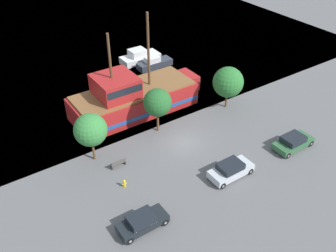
{
  "coord_description": "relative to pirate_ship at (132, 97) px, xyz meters",
  "views": [
    {
      "loc": [
        -18.84,
        -25.06,
        24.19
      ],
      "look_at": [
        -0.56,
        2.0,
        1.2
      ],
      "focal_mm": 40.0,
      "sensor_mm": 36.0,
      "label": 1
    }
  ],
  "objects": [
    {
      "name": "parked_car_curb_mid",
      "position": [
        1.98,
        -14.97,
        -1.11
      ],
      "size": [
        4.36,
        1.95,
        1.55
      ],
      "color": "#B7BCC6",
      "rests_on": "ground_plane"
    },
    {
      "name": "tree_row_east",
      "position": [
        -7.56,
        -5.54,
        1.68
      ],
      "size": [
        3.22,
        3.22,
        5.18
      ],
      "color": "brown",
      "rests_on": "ground_plane"
    },
    {
      "name": "parked_car_curb_front",
      "position": [
        -8.03,
        -15.63,
        -1.16
      ],
      "size": [
        4.16,
        1.78,
        1.46
      ],
      "color": "black",
      "rests_on": "ground_plane"
    },
    {
      "name": "bench_promenade_east",
      "position": [
        -6.13,
        -7.93,
        -1.45
      ],
      "size": [
        1.54,
        0.45,
        0.85
      ],
      "color": "#4C4742",
      "rests_on": "ground_plane"
    },
    {
      "name": "tree_row_midwest",
      "position": [
        9.8,
        -5.43,
        1.47
      ],
      "size": [
        3.61,
        3.61,
        5.15
      ],
      "color": "brown",
      "rests_on": "ground_plane"
    },
    {
      "name": "ground_plane",
      "position": [
        1.31,
        -8.33,
        -1.88
      ],
      "size": [
        160.0,
        160.0,
        0.0
      ],
      "primitive_type": "plane",
      "color": "#5B5B5E"
    },
    {
      "name": "moored_boat_dockside",
      "position": [
        8.36,
        8.5,
        -1.24
      ],
      "size": [
        5.16,
        1.8,
        1.68
      ],
      "color": "#2D333D",
      "rests_on": "water_surface"
    },
    {
      "name": "fire_hydrant",
      "position": [
        -6.95,
        -10.64,
        -1.46
      ],
      "size": [
        0.42,
        0.25,
        0.76
      ],
      "color": "yellow",
      "rests_on": "ground_plane"
    },
    {
      "name": "pirate_ship",
      "position": [
        0.0,
        0.0,
        0.0
      ],
      "size": [
        15.93,
        5.78,
        11.46
      ],
      "color": "#A31E1E",
      "rests_on": "water_surface"
    },
    {
      "name": "parked_car_curb_rear",
      "position": [
        10.21,
        -15.34,
        -1.16
      ],
      "size": [
        4.41,
        2.01,
        1.45
      ],
      "color": "#2D5B38",
      "rests_on": "ground_plane"
    },
    {
      "name": "water_surface",
      "position": [
        1.31,
        35.67,
        -1.88
      ],
      "size": [
        80.0,
        80.0,
        0.0
      ],
      "primitive_type": "plane",
      "color": "#38667F",
      "rests_on": "ground"
    },
    {
      "name": "moored_boat_outer",
      "position": [
        7.59,
        11.31,
        -1.14
      ],
      "size": [
        5.82,
        2.52,
        1.98
      ],
      "color": "silver",
      "rests_on": "water_surface"
    },
    {
      "name": "tree_row_mideast",
      "position": [
        0.33,
        -4.97,
        1.7
      ],
      "size": [
        3.05,
        3.05,
        5.11
      ],
      "color": "brown",
      "rests_on": "ground_plane"
    }
  ]
}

